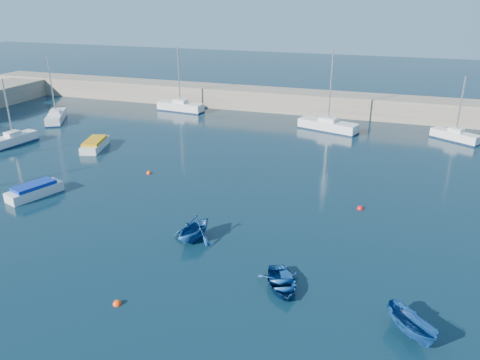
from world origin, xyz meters
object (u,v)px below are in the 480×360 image
(motorboat_2, at_px, (95,144))
(dinghy_right, at_px, (411,326))
(sailboat_4, at_px, (56,117))
(sailboat_5, at_px, (180,106))
(dinghy_left, at_px, (194,228))
(dinghy_center, at_px, (281,283))
(motorboat_1, at_px, (34,190))
(sailboat_3, at_px, (13,140))
(sailboat_6, at_px, (328,125))
(sailboat_7, at_px, (455,136))

(motorboat_2, height_order, dinghy_right, dinghy_right)
(sailboat_4, height_order, sailboat_5, sailboat_5)
(sailboat_4, relative_size, dinghy_left, 2.49)
(dinghy_center, bearing_deg, motorboat_1, 140.18)
(motorboat_2, bearing_deg, sailboat_3, 173.76)
(sailboat_6, bearing_deg, sailboat_3, 135.39)
(sailboat_6, xyz_separation_m, dinghy_left, (-4.02, -28.22, 0.23))
(sailboat_4, xyz_separation_m, sailboat_6, (32.05, 6.52, 0.05))
(sailboat_4, height_order, sailboat_7, sailboat_4)
(dinghy_center, relative_size, dinghy_left, 1.01)
(sailboat_5, xyz_separation_m, dinghy_center, (22.46, -34.68, -0.30))
(sailboat_3, xyz_separation_m, dinghy_center, (32.32, -15.69, -0.23))
(sailboat_3, xyz_separation_m, dinghy_left, (25.81, -12.38, 0.28))
(motorboat_2, bearing_deg, sailboat_5, 69.03)
(motorboat_1, distance_m, motorboat_2, 11.97)
(sailboat_5, bearing_deg, sailboat_3, 158.50)
(sailboat_3, bearing_deg, dinghy_center, -17.01)
(dinghy_right, bearing_deg, sailboat_5, 88.46)
(sailboat_6, distance_m, dinghy_center, 31.63)
(sailboat_3, distance_m, dinghy_left, 28.62)
(dinghy_right, bearing_deg, motorboat_2, 107.63)
(sailboat_3, height_order, sailboat_4, sailboat_4)
(sailboat_5, distance_m, sailboat_6, 20.21)
(sailboat_5, height_order, sailboat_7, sailboat_5)
(dinghy_left, relative_size, dinghy_right, 1.04)
(dinghy_left, distance_m, dinghy_right, 13.96)
(sailboat_5, distance_m, sailboat_7, 33.46)
(motorboat_2, relative_size, dinghy_right, 1.62)
(sailboat_5, height_order, dinghy_center, sailboat_5)
(sailboat_3, relative_size, sailboat_6, 0.76)
(sailboat_4, xyz_separation_m, dinghy_right, (41.02, -26.81, 0.03))
(sailboat_7, bearing_deg, dinghy_center, -165.84)
(sailboat_6, bearing_deg, motorboat_1, 161.88)
(dinghy_left, bearing_deg, sailboat_7, 70.78)
(sailboat_4, distance_m, motorboat_2, 13.33)
(sailboat_4, height_order, sailboat_6, sailboat_6)
(sailboat_5, relative_size, sailboat_7, 1.23)
(sailboat_7, height_order, dinghy_center, sailboat_7)
(sailboat_4, distance_m, sailboat_5, 15.48)
(sailboat_7, relative_size, dinghy_right, 2.23)
(dinghy_center, bearing_deg, dinghy_right, -40.13)
(dinghy_left, bearing_deg, sailboat_5, 129.03)
(sailboat_3, height_order, dinghy_left, sailboat_3)
(sailboat_3, relative_size, dinghy_left, 2.14)
(sailboat_5, relative_size, motorboat_2, 1.70)
(sailboat_4, relative_size, dinghy_center, 2.47)
(sailboat_6, distance_m, dinghy_left, 28.51)
(dinghy_right, bearing_deg, sailboat_4, 106.88)
(dinghy_center, bearing_deg, dinghy_left, 128.38)
(motorboat_1, relative_size, motorboat_2, 0.89)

